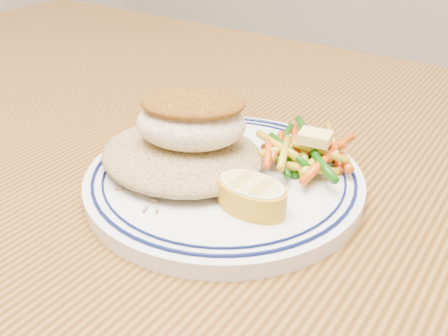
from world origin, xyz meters
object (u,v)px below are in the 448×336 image
at_px(dining_table, 204,246).
at_px(vegetable_pile, 304,152).
at_px(fish_fillet, 191,119).
at_px(plate, 224,178).
at_px(lemon_wedge, 252,194).
at_px(rice_pilaf, 181,152).

xyz_separation_m(dining_table, vegetable_pile, (0.09, 0.04, 0.13)).
bearing_deg(vegetable_pile, fish_fillet, -143.58).
relative_size(dining_table, plate, 6.03).
bearing_deg(dining_table, lemon_wedge, -29.80).
relative_size(rice_pilaf, lemon_wedge, 2.47).
distance_m(rice_pilaf, fish_fillet, 0.03).
bearing_deg(plate, vegetable_pile, 46.51).
bearing_deg(rice_pilaf, plate, 17.04).
xyz_separation_m(rice_pilaf, lemon_wedge, (0.09, -0.02, -0.00)).
height_order(fish_fillet, lemon_wedge, fish_fillet).
relative_size(dining_table, lemon_wedge, 24.22).
relative_size(fish_fillet, vegetable_pile, 1.11).
height_order(rice_pilaf, fish_fillet, fish_fillet).
height_order(plate, lemon_wedge, lemon_wedge).
distance_m(rice_pilaf, lemon_wedge, 0.09).
height_order(dining_table, rice_pilaf, rice_pilaf).
height_order(rice_pilaf, lemon_wedge, rice_pilaf).
bearing_deg(plate, rice_pilaf, -162.96).
relative_size(dining_table, fish_fillet, 12.64).
bearing_deg(lemon_wedge, fish_fillet, 161.26).
xyz_separation_m(fish_fillet, vegetable_pile, (0.08, 0.06, -0.03)).
height_order(dining_table, plate, plate).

